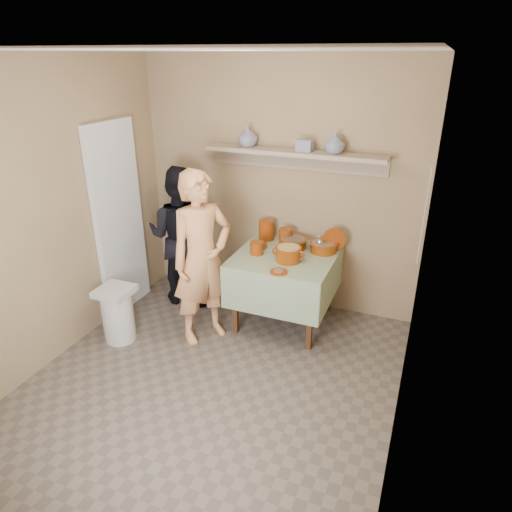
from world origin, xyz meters
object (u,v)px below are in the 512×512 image
at_px(person_cook, 202,259).
at_px(cazuela_rice, 288,253).
at_px(person_helper, 181,236).
at_px(serving_table, 285,266).
at_px(trash_bin, 118,314).

bearing_deg(person_cook, cazuela_rice, -26.05).
relative_size(person_cook, person_helper, 1.09).
relative_size(person_helper, serving_table, 1.58).
relative_size(person_helper, cazuela_rice, 4.66).
distance_m(serving_table, cazuela_rice, 0.25).
bearing_deg(trash_bin, serving_table, 33.38).
relative_size(cazuela_rice, trash_bin, 0.59).
bearing_deg(trash_bin, cazuela_rice, 28.41).
height_order(serving_table, trash_bin, serving_table).
distance_m(person_cook, cazuela_rice, 0.82).
distance_m(person_cook, serving_table, 0.86).
relative_size(serving_table, trash_bin, 1.74).
relative_size(person_helper, trash_bin, 2.75).
distance_m(person_cook, person_helper, 0.83).
distance_m(serving_table, trash_bin, 1.70).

